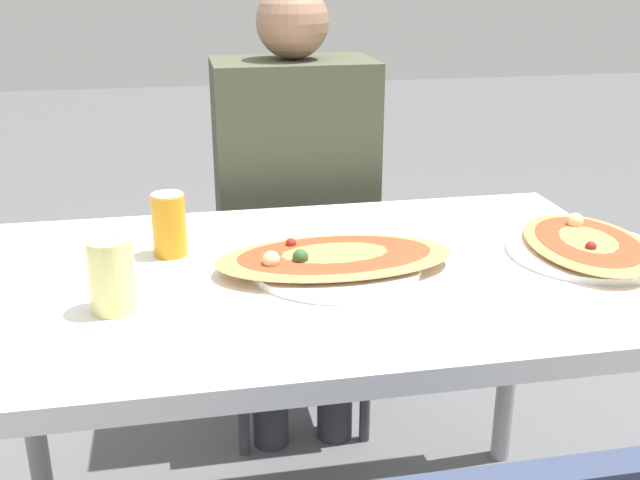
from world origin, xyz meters
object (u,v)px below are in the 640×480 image
dining_table (305,307)px  pizza_second (587,246)px  person_seated (295,186)px  soda_can (169,225)px  pizza_main (334,260)px  drink_glass (112,275)px  chair_far_seated (290,244)px

dining_table → pizza_second: pizza_second is taller
person_seated → soda_can: person_seated is taller
dining_table → pizza_main: size_ratio=2.90×
pizza_main → pizza_second: pizza_second is taller
dining_table → pizza_main: (0.06, -0.00, 0.09)m
dining_table → pizza_second: (0.56, -0.02, 0.09)m
soda_can → pizza_second: soda_can is taller
pizza_main → soda_can: soda_can is taller
soda_can → dining_table: bearing=-28.5°
drink_glass → dining_table: bearing=17.0°
drink_glass → pizza_second: 0.90m
person_seated → soda_can: bearing=55.6°
person_seated → drink_glass: bearing=59.6°
soda_can → pizza_main: bearing=-24.0°
person_seated → chair_far_seated: bearing=-90.0°
person_seated → pizza_main: (-0.02, -0.60, 0.03)m
pizza_second → drink_glass: bearing=-174.8°
person_seated → dining_table: bearing=82.6°
soda_can → person_seated: bearing=55.6°
dining_table → pizza_main: bearing=-1.4°
person_seated → soda_can: (-0.32, -0.47, 0.08)m
drink_glass → pizza_second: size_ratio=0.33×
chair_far_seated → pizza_main: bearing=88.3°
chair_far_seated → drink_glass: bearing=63.2°
pizza_second → pizza_main: bearing=177.7°
pizza_main → soda_can: size_ratio=3.59×
dining_table → soda_can: soda_can is taller
dining_table → pizza_main: pizza_main is taller
pizza_main → dining_table: bearing=178.6°
person_seated → pizza_second: bearing=127.5°
pizza_second → person_seated: bearing=127.5°
chair_far_seated → soda_can: bearing=61.2°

